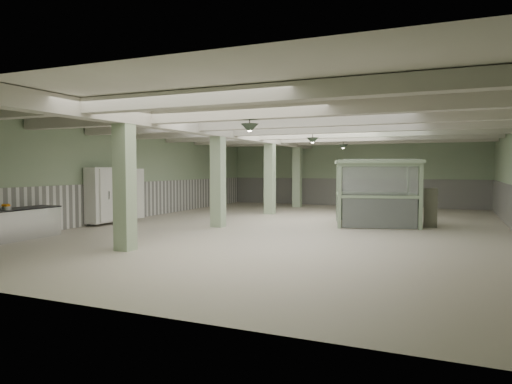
% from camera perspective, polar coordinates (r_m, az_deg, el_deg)
% --- Properties ---
extents(floor, '(20.00, 20.00, 0.00)m').
position_cam_1_polar(floor, '(16.17, 4.81, -4.39)').
color(floor, beige).
rests_on(floor, ground).
extents(ceiling, '(14.00, 20.00, 0.02)m').
position_cam_1_polar(ceiling, '(16.11, 4.87, 8.41)').
color(ceiling, white).
rests_on(ceiling, wall_back).
extents(wall_back, '(14.00, 0.02, 3.60)m').
position_cam_1_polar(wall_back, '(25.73, 11.87, 2.32)').
color(wall_back, '#96AB88').
rests_on(wall_back, floor).
extents(wall_front, '(14.00, 0.02, 3.60)m').
position_cam_1_polar(wall_front, '(7.27, -20.81, 0.61)').
color(wall_front, '#96AB88').
rests_on(wall_front, floor).
extents(wall_left, '(0.02, 20.00, 3.60)m').
position_cam_1_polar(wall_left, '(19.42, -15.19, 2.08)').
color(wall_left, '#96AB88').
rests_on(wall_left, floor).
extents(wainscot_left, '(0.05, 19.90, 1.50)m').
position_cam_1_polar(wainscot_left, '(19.44, -15.09, -1.02)').
color(wainscot_left, white).
rests_on(wainscot_left, floor).
extents(wainscot_back, '(13.90, 0.05, 1.50)m').
position_cam_1_polar(wainscot_back, '(25.73, 11.83, -0.02)').
color(wainscot_back, white).
rests_on(wainscot_back, floor).
extents(girder, '(0.45, 19.90, 0.40)m').
position_cam_1_polar(girder, '(17.04, -3.21, 7.38)').
color(girder, beige).
rests_on(girder, ceiling).
extents(beam_a, '(13.90, 0.35, 0.32)m').
position_cam_1_polar(beam_a, '(9.32, -10.07, 11.23)').
color(beam_a, beige).
rests_on(beam_a, ceiling).
extents(beam_b, '(13.90, 0.35, 0.32)m').
position_cam_1_polar(beam_b, '(11.48, -3.12, 9.71)').
color(beam_b, beige).
rests_on(beam_b, ceiling).
extents(beam_c, '(13.90, 0.35, 0.32)m').
position_cam_1_polar(beam_c, '(13.75, 1.55, 8.60)').
color(beam_c, beige).
rests_on(beam_c, ceiling).
extents(beam_d, '(13.90, 0.35, 0.32)m').
position_cam_1_polar(beam_d, '(16.10, 4.86, 7.77)').
color(beam_d, beige).
rests_on(beam_d, ceiling).
extents(beam_e, '(13.90, 0.35, 0.32)m').
position_cam_1_polar(beam_e, '(18.48, 7.32, 7.14)').
color(beam_e, beige).
rests_on(beam_e, ceiling).
extents(beam_f, '(13.90, 0.35, 0.32)m').
position_cam_1_polar(beam_f, '(20.89, 9.21, 6.65)').
color(beam_f, beige).
rests_on(beam_f, ceiling).
extents(beam_g, '(13.90, 0.35, 0.32)m').
position_cam_1_polar(beam_g, '(23.32, 10.70, 6.25)').
color(beam_g, beige).
rests_on(beam_g, ceiling).
extents(column_a, '(0.42, 0.42, 3.60)m').
position_cam_1_polar(column_a, '(11.92, -16.11, 1.55)').
color(column_a, '#A6C09A').
rests_on(column_a, floor).
extents(column_b, '(0.42, 0.42, 3.60)m').
position_cam_1_polar(column_b, '(16.10, -4.77, 2.00)').
color(column_b, '#A6C09A').
rests_on(column_b, floor).
extents(column_c, '(0.42, 0.42, 3.60)m').
position_cam_1_polar(column_c, '(20.65, 1.74, 2.23)').
color(column_c, '#A6C09A').
rests_on(column_c, floor).
extents(column_d, '(0.42, 0.42, 3.60)m').
position_cam_1_polar(column_d, '(24.42, 5.18, 2.34)').
color(column_d, '#A6C09A').
rests_on(column_d, floor).
extents(pendant_front, '(0.44, 0.44, 0.22)m').
position_cam_1_polar(pendant_front, '(11.23, -0.80, 7.96)').
color(pendant_front, '#2C3B2E').
rests_on(pendant_front, ceiling).
extents(pendant_mid, '(0.44, 0.44, 0.22)m').
position_cam_1_polar(pendant_mid, '(16.40, 7.08, 6.38)').
color(pendant_mid, '#2C3B2E').
rests_on(pendant_mid, ceiling).
extents(pendant_back, '(0.44, 0.44, 0.22)m').
position_cam_1_polar(pendant_back, '(21.24, 10.84, 5.57)').
color(pendant_back, '#2C3B2E').
rests_on(pendant_back, ceiling).
extents(orange_bowl, '(0.33, 0.33, 0.10)m').
position_cam_1_polar(orange_bowl, '(14.54, -28.77, -1.82)').
color(orange_bowl, '#B2B2B7').
rests_on(orange_bowl, prep_counter).
extents(walkin_cooler, '(0.90, 2.20, 2.01)m').
position_cam_1_polar(walkin_cooler, '(17.89, -17.60, -0.57)').
color(walkin_cooler, white).
rests_on(walkin_cooler, floor).
extents(guard_booth, '(3.47, 3.14, 2.39)m').
position_cam_1_polar(guard_booth, '(17.16, 14.80, 1.41)').
color(guard_booth, '#92AC8A').
rests_on(guard_booth, floor).
extents(filing_cabinet, '(0.48, 0.66, 1.37)m').
position_cam_1_polar(filing_cabinet, '(17.27, 20.97, -1.82)').
color(filing_cabinet, '#5E5F4F').
rests_on(filing_cabinet, floor).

